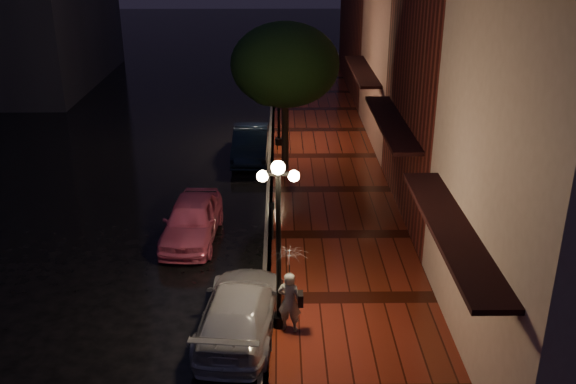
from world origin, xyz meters
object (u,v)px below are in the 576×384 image
(streetlamp_near, at_px, (279,236))
(parking_meter, at_px, (272,217))
(woman_with_umbrella, at_px, (290,277))
(street_tree, at_px, (285,67))
(navy_car, at_px, (251,144))
(pink_car, at_px, (192,220))
(streetlamp_far, at_px, (279,91))
(silver_car, at_px, (240,310))

(streetlamp_near, bearing_deg, parking_meter, 92.45)
(streetlamp_near, height_order, woman_with_umbrella, streetlamp_near)
(street_tree, xyz_separation_m, navy_car, (-1.46, 1.58, -3.57))
(parking_meter, bearing_deg, woman_with_umbrella, -68.69)
(streetlamp_near, distance_m, navy_car, 12.77)
(streetlamp_near, height_order, street_tree, street_tree)
(streetlamp_near, xyz_separation_m, pink_car, (-2.74, 5.01, -1.92))
(streetlamp_far, distance_m, street_tree, 3.44)
(street_tree, bearing_deg, woman_with_umbrella, -90.03)
(streetlamp_near, relative_size, parking_meter, 3.44)
(street_tree, distance_m, pink_car, 7.58)
(streetlamp_near, height_order, streetlamp_far, same)
(streetlamp_near, height_order, pink_car, streetlamp_near)
(navy_car, bearing_deg, streetlamp_near, -83.86)
(streetlamp_near, xyz_separation_m, woman_with_umbrella, (0.25, -0.17, -0.99))
(street_tree, xyz_separation_m, pink_car, (-3.00, -5.98, -3.56))
(streetlamp_far, bearing_deg, streetlamp_near, -90.00)
(navy_car, xyz_separation_m, woman_with_umbrella, (1.45, -12.74, 0.93))
(parking_meter, bearing_deg, pink_car, -171.71)
(pink_car, height_order, woman_with_umbrella, woman_with_umbrella)
(pink_car, bearing_deg, streetlamp_near, -58.24)
(pink_car, height_order, parking_meter, parking_meter)
(parking_meter, bearing_deg, streetlamp_far, 104.74)
(streetlamp_far, bearing_deg, silver_car, -93.86)
(silver_car, height_order, woman_with_umbrella, woman_with_umbrella)
(streetlamp_far, distance_m, silver_car, 14.23)
(navy_car, bearing_deg, pink_car, -100.85)
(silver_car, relative_size, woman_with_umbrella, 2.00)
(streetlamp_far, bearing_deg, woman_with_umbrella, -88.98)
(street_tree, xyz_separation_m, parking_meter, (-0.46, -6.32, -3.34))
(silver_car, height_order, parking_meter, parking_meter)
(streetlamp_far, height_order, street_tree, street_tree)
(streetlamp_far, height_order, navy_car, streetlamp_far)
(streetlamp_near, xyz_separation_m, parking_meter, (-0.20, 4.67, -1.69))
(silver_car, distance_m, woman_with_umbrella, 1.55)
(navy_car, bearing_deg, parking_meter, -82.10)
(streetlamp_far, distance_m, woman_with_umbrella, 14.21)
(street_tree, xyz_separation_m, silver_car, (-1.21, -11.05, -3.61))
(streetlamp_far, bearing_deg, pink_car, -106.96)
(pink_car, bearing_deg, navy_car, 81.57)
(streetlamp_far, bearing_deg, parking_meter, -91.23)
(streetlamp_near, relative_size, woman_with_umbrella, 1.95)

